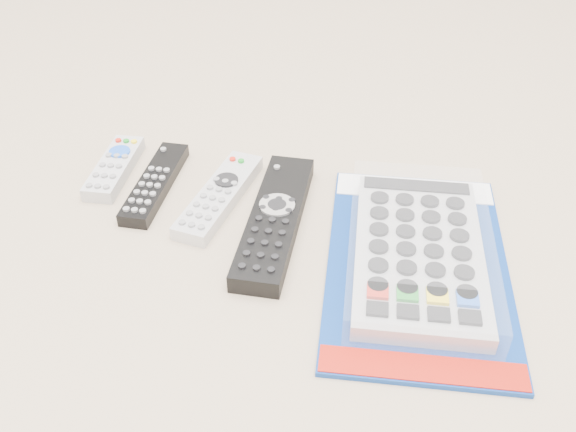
% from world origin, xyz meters
% --- Properties ---
extents(remote_small_grey, '(0.06, 0.15, 0.02)m').
position_xyz_m(remote_small_grey, '(-0.23, 0.05, 0.01)').
color(remote_small_grey, '#A8A8AA').
rests_on(remote_small_grey, ground).
extents(remote_slim_black, '(0.05, 0.18, 0.02)m').
position_xyz_m(remote_slim_black, '(-0.16, 0.03, 0.01)').
color(remote_slim_black, black).
rests_on(remote_slim_black, ground).
extents(remote_silver_dvd, '(0.07, 0.19, 0.02)m').
position_xyz_m(remote_silver_dvd, '(-0.07, 0.02, 0.01)').
color(remote_silver_dvd, '#B9B9BE').
rests_on(remote_silver_dvd, ground).
extents(remote_large_black, '(0.08, 0.26, 0.03)m').
position_xyz_m(remote_large_black, '(0.02, -0.01, 0.01)').
color(remote_large_black, black).
rests_on(remote_large_black, ground).
extents(jumbo_remote_packaged, '(0.26, 0.38, 0.05)m').
position_xyz_m(jumbo_remote_packaged, '(0.21, -0.03, 0.02)').
color(jumbo_remote_packaged, navy).
rests_on(jumbo_remote_packaged, ground).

